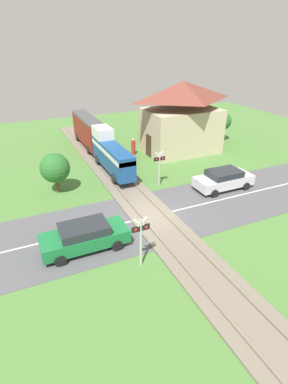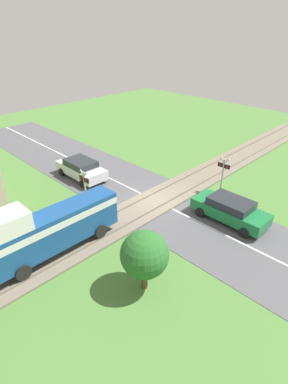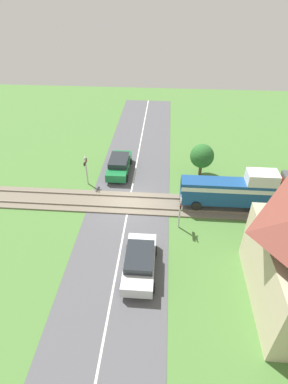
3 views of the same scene
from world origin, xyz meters
TOP-DOWN VIEW (x-y plane):
  - ground_plane at (0.00, 0.00)m, footprint 60.00×60.00m
  - road_surface at (0.00, 0.00)m, footprint 48.00×6.40m
  - track_bed at (0.00, 0.00)m, footprint 2.80×48.00m
  - train at (0.00, 11.54)m, footprint 1.58×14.66m
  - car_near_crossing at (-4.64, -1.44)m, footprint 4.56×1.96m
  - car_far_side at (6.61, 1.44)m, footprint 4.41×2.01m
  - crossing_signal_west_approach at (-2.49, -3.91)m, footprint 0.90×0.18m
  - crossing_signal_east_approach at (2.49, 3.91)m, footprint 0.90×0.18m
  - tree_roadside_hedge at (-4.78, 5.97)m, footprint 2.11×2.11m

SIDE VIEW (x-z plane):
  - ground_plane at x=0.00m, z-range 0.00..0.00m
  - road_surface at x=0.00m, z-range 0.00..0.02m
  - track_bed at x=0.00m, z-range -0.05..0.19m
  - car_near_crossing at x=-4.64m, z-range 0.05..1.51m
  - car_far_side at x=6.61m, z-range 0.05..1.52m
  - crossing_signal_west_approach at x=-2.49m, z-range 0.41..3.19m
  - crossing_signal_east_approach at x=2.49m, z-range 0.41..3.19m
  - train at x=0.00m, z-range 0.27..3.45m
  - tree_roadside_hedge at x=-4.78m, z-range 0.42..3.38m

